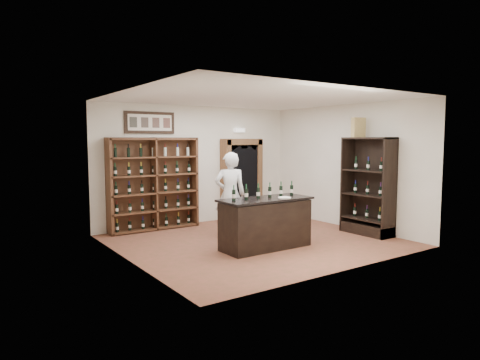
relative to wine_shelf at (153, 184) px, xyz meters
name	(u,v)px	position (x,y,z in m)	size (l,w,h in m)	color
floor	(255,241)	(1.30, -2.33, -1.10)	(5.50, 5.50, 0.00)	brown
ceiling	(256,98)	(1.30, -2.33, 1.90)	(5.50, 5.50, 0.00)	white
wall_back	(198,165)	(1.30, 0.17, 0.40)	(5.50, 0.04, 3.00)	white
wall_left	(128,177)	(-1.45, -2.33, 0.40)	(0.04, 5.00, 3.00)	white
wall_right	(345,166)	(4.05, -2.33, 0.40)	(0.04, 5.00, 3.00)	white
wine_shelf	(153,184)	(0.00, 0.00, 0.00)	(2.20, 0.38, 2.20)	#54311C
framed_picture	(150,123)	(0.00, 0.14, 1.45)	(1.25, 0.04, 0.52)	black
arched_doorway	(241,177)	(2.55, 0.00, 0.04)	(1.17, 0.35, 2.17)	black
emergency_light	(239,130)	(2.55, 0.09, 1.30)	(0.30, 0.10, 0.10)	white
tasting_counter	(266,224)	(1.10, -2.93, -0.61)	(1.88, 0.78, 1.00)	black
counter_bottle_0	(234,195)	(0.38, -2.88, 0.01)	(0.07, 0.07, 0.30)	black
counter_bottle_1	(246,194)	(0.67, -2.88, 0.01)	(0.07, 0.07, 0.30)	black
counter_bottle_2	(258,193)	(0.96, -2.88, 0.01)	(0.07, 0.07, 0.30)	black
counter_bottle_3	(270,192)	(1.24, -2.88, 0.01)	(0.07, 0.07, 0.30)	black
counter_bottle_4	(281,191)	(1.53, -2.88, 0.01)	(0.07, 0.07, 0.30)	black
counter_bottle_5	(292,190)	(1.82, -2.88, 0.01)	(0.07, 0.07, 0.30)	black
side_cabinet	(368,201)	(3.82, -3.23, -0.35)	(0.48, 1.20, 2.20)	black
shopkeeper	(230,195)	(1.09, -1.67, -0.16)	(0.68, 0.45, 1.88)	silver
plate	(284,198)	(1.40, -3.14, -0.09)	(0.25, 0.25, 0.02)	silver
wine_crate	(358,128)	(3.75, -2.96, 1.32)	(0.32, 0.13, 0.45)	tan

